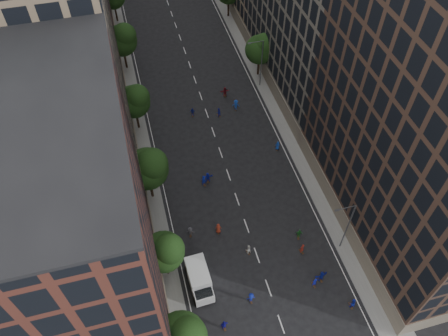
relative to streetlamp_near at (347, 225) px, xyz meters
name	(u,v)px	position (x,y,z in m)	size (l,w,h in m)	color
ground	(207,115)	(-10.37, 28.00, -5.17)	(240.00, 240.00, 0.00)	black
sidewalk_left	(128,98)	(-22.37, 35.50, -5.09)	(4.00, 105.00, 0.15)	slate
sidewalk_right	(263,75)	(1.63, 35.50, -5.09)	(4.00, 105.00, 0.15)	slate
bldg_left_a	(71,246)	(-29.37, -1.00, 9.83)	(14.00, 22.00, 30.00)	#4E261E
bldg_left_b	(58,67)	(-29.37, 23.00, 11.83)	(14.00, 26.00, 34.00)	#806C54
bldg_right_a	(438,115)	(8.63, 3.00, 12.83)	(14.00, 30.00, 36.00)	#412D23
tree_left_1	(165,251)	(-21.39, 1.86, 0.38)	(4.80, 4.80, 8.21)	black
tree_left_2	(148,168)	(-21.36, 13.83, 1.19)	(5.60, 5.60, 9.45)	black
tree_left_3	(135,100)	(-21.38, 27.85, 0.65)	(5.00, 5.00, 8.58)	black
tree_left_4	(122,39)	(-21.37, 43.84, 0.93)	(5.40, 5.40, 9.08)	black
tree_right_a	(261,48)	(1.02, 35.85, 0.46)	(5.00, 5.00, 8.39)	black
streetlamp_near	(347,225)	(0.00, 0.00, 0.00)	(2.64, 0.22, 9.06)	#595B60
streetlamp_far	(260,61)	(0.00, 33.00, 0.00)	(2.64, 0.22, 9.06)	#595B60
cargo_van	(199,279)	(-18.17, -0.50, -3.67)	(2.70, 5.43, 2.84)	silver
skater_1	(315,282)	(-5.03, -4.06, -4.39)	(0.57, 0.37, 1.55)	#171EBA
skater_2	(352,303)	(-1.87, -7.59, -4.34)	(0.81, 0.63, 1.66)	#1522B1
skater_3	(251,298)	(-12.88, -3.97, -4.37)	(1.03, 0.59, 1.59)	#122298
skater_4	(224,325)	(-16.69, -6.22, -4.35)	(0.96, 0.40, 1.65)	#15118F
skater_5	(321,276)	(-3.97, -3.61, -4.29)	(1.63, 0.52, 1.76)	navy
skater_6	(218,228)	(-14.19, 6.07, -4.33)	(0.82, 0.54, 1.68)	maroon
skater_7	(302,249)	(-4.81, 0.53, -4.35)	(0.60, 0.39, 1.64)	maroon
skater_8	(248,249)	(-11.34, 2.17, -4.40)	(0.75, 0.58, 1.53)	white
skater_9	(190,232)	(-17.78, 6.56, -4.40)	(1.00, 0.57, 1.54)	#3E3D42
skater_10	(299,234)	(-4.39, 2.62, -4.34)	(0.97, 0.40, 1.65)	#1F6925
skater_11	(208,177)	(-13.52, 14.65, -4.33)	(1.56, 0.50, 1.68)	#1520B0
skater_12	(278,146)	(-1.87, 17.96, -4.42)	(0.73, 0.48, 1.50)	#123899
skater_13	(204,180)	(-14.22, 14.19, -4.24)	(0.67, 0.44, 1.85)	#1524AB
skater_14	(219,112)	(-8.65, 27.41, -4.41)	(0.74, 0.57, 1.52)	#121895
skater_15	(236,105)	(-5.52, 28.15, -4.20)	(1.25, 0.72, 1.93)	#153DAD
skater_16	(193,112)	(-12.69, 28.55, -4.42)	(0.88, 0.37, 1.51)	#121F95
skater_17	(225,92)	(-6.38, 31.88, -4.30)	(1.61, 0.51, 1.73)	maroon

